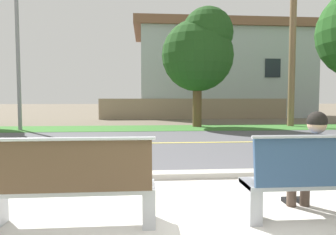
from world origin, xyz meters
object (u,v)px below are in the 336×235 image
(seated_person_blue, at_px, (311,159))
(streetlamp, at_px, (19,31))
(bench_right, at_px, (323,182))
(bench_left, at_px, (71,187))
(shade_tree_left, at_px, (200,50))

(seated_person_blue, bearing_deg, streetlamp, 125.43)
(bench_right, height_order, streetlamp, streetlamp)
(bench_left, distance_m, streetlamp, 12.29)
(bench_right, distance_m, shade_tree_left, 11.87)
(streetlamp, distance_m, shade_tree_left, 8.27)
(bench_left, height_order, bench_right, same)
(seated_person_blue, bearing_deg, bench_left, -176.48)
(seated_person_blue, height_order, shade_tree_left, shade_tree_left)
(seated_person_blue, distance_m, streetlamp, 13.39)
(bench_left, bearing_deg, shade_tree_left, 72.83)
(bench_left, distance_m, seated_person_blue, 2.78)
(bench_left, bearing_deg, bench_right, 0.00)
(bench_left, distance_m, bench_right, 2.81)
(shade_tree_left, bearing_deg, streetlamp, -174.92)
(seated_person_blue, relative_size, streetlamp, 0.16)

